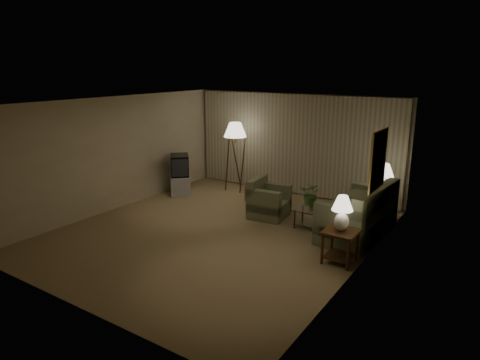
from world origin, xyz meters
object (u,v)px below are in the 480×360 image
object	(u,v)px
side_table_far	(382,203)
floor_lamp	(235,156)
armchair	(269,202)
ottoman	(256,193)
table_lamp_near	(342,210)
tv_cabinet	(180,184)
crt_tv	(180,165)
coffee_table	(317,217)
table_lamp_far	(384,176)
sofa	(357,216)
vase	(311,207)
side_table_near	(340,240)

from	to	relation	value
side_table_far	floor_lamp	size ratio (longest dim) A/B	0.31
armchair	ottoman	world-z (taller)	armchair
side_table_far	table_lamp_near	world-z (taller)	table_lamp_near
side_table_far	table_lamp_near	size ratio (longest dim) A/B	0.94
tv_cabinet	crt_tv	xyz separation A→B (m)	(0.00, 0.00, 0.53)
coffee_table	side_table_far	bearing A→B (deg)	54.07
side_table_far	table_lamp_far	size ratio (longest dim) A/B	0.85
table_lamp_far	coffee_table	bearing A→B (deg)	-125.93
coffee_table	ottoman	size ratio (longest dim) A/B	1.61
armchair	coffee_table	bearing A→B (deg)	-102.83
side_table_far	coffee_table	bearing A→B (deg)	-125.93
crt_tv	floor_lamp	bearing A→B (deg)	89.96
side_table_far	crt_tv	xyz separation A→B (m)	(-5.20, -0.88, 0.38)
sofa	vase	bearing A→B (deg)	-79.18
table_lamp_near	floor_lamp	xyz separation A→B (m)	(-4.07, 2.74, 0.02)
armchair	tv_cabinet	bearing A→B (deg)	76.96
side_table_far	ottoman	world-z (taller)	side_table_far
side_table_far	table_lamp_near	distance (m)	2.66
sofa	crt_tv	world-z (taller)	crt_tv
floor_lamp	ottoman	world-z (taller)	floor_lamp
tv_cabinet	table_lamp_near	bearing A→B (deg)	29.35
side_table_far	side_table_near	bearing A→B (deg)	-90.00
coffee_table	crt_tv	distance (m)	4.28
armchair	table_lamp_near	distance (m)	2.69
table_lamp_far	ottoman	bearing A→B (deg)	-174.36
table_lamp_near	coffee_table	distance (m)	1.74
side_table_near	side_table_far	distance (m)	2.60
table_lamp_near	tv_cabinet	distance (m)	5.52
side_table_near	table_lamp_far	world-z (taller)	table_lamp_far
sofa	tv_cabinet	size ratio (longest dim) A/B	2.18
table_lamp_near	tv_cabinet	size ratio (longest dim) A/B	0.66
side_table_near	ottoman	world-z (taller)	side_table_near
floor_lamp	crt_tv	bearing A→B (deg)	-137.69
tv_cabinet	floor_lamp	size ratio (longest dim) A/B	0.51
side_table_near	vase	world-z (taller)	side_table_near
tv_cabinet	ottoman	world-z (taller)	tv_cabinet
side_table_near	side_table_far	xyz separation A→B (m)	(-0.00, 2.60, -0.01)
crt_tv	table_lamp_near	bearing A→B (deg)	29.35
table_lamp_near	table_lamp_far	world-z (taller)	table_lamp_far
coffee_table	floor_lamp	bearing A→B (deg)	154.23
tv_cabinet	vase	distance (m)	4.11
table_lamp_near	coffee_table	xyz separation A→B (m)	(-0.98, 1.25, -0.70)
side_table_near	table_lamp_near	bearing A→B (deg)	-179.44
side_table_near	table_lamp_near	distance (m)	0.56
crt_tv	armchair	bearing A→B (deg)	41.24
coffee_table	ottoman	world-z (taller)	coffee_table
sofa	side_table_far	distance (m)	1.26
armchair	side_table_near	size ratio (longest dim) A/B	1.71
table_lamp_far	table_lamp_near	bearing A→B (deg)	-90.00
crt_tv	side_table_near	bearing A→B (deg)	29.35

